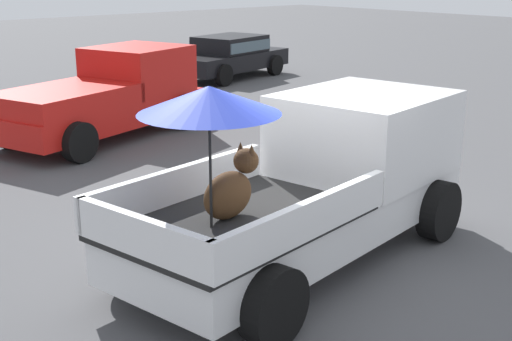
{
  "coord_description": "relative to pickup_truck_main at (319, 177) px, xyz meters",
  "views": [
    {
      "loc": [
        -5.68,
        -5.63,
        3.52
      ],
      "look_at": [
        -0.27,
        0.51,
        1.1
      ],
      "focal_mm": 49.06,
      "sensor_mm": 36.0,
      "label": 1
    }
  ],
  "objects": [
    {
      "name": "parked_sedan_near",
      "position": [
        8.15,
        11.72,
        -0.25
      ],
      "size": [
        4.58,
        2.67,
        1.33
      ],
      "rotation": [
        0.0,
        0.0,
        3.36
      ],
      "color": "black",
      "rests_on": "ground"
    },
    {
      "name": "pickup_truck_red",
      "position": [
        1.18,
        7.23,
        -0.12
      ],
      "size": [
        5.12,
        3.22,
        1.8
      ],
      "rotation": [
        0.0,
        0.0,
        0.3
      ],
      "color": "black",
      "rests_on": "ground"
    },
    {
      "name": "ground_plane",
      "position": [
        -0.38,
        -0.06,
        -0.99
      ],
      "size": [
        80.0,
        80.0,
        0.0
      ],
      "primitive_type": "plane",
      "color": "#4C4C4F"
    },
    {
      "name": "pickup_truck_main",
      "position": [
        0.0,
        0.0,
        0.0
      ],
      "size": [
        5.27,
        2.86,
        2.37
      ],
      "rotation": [
        0.0,
        0.0,
        0.15
      ],
      "color": "black",
      "rests_on": "ground"
    }
  ]
}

